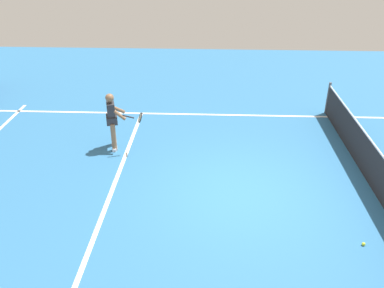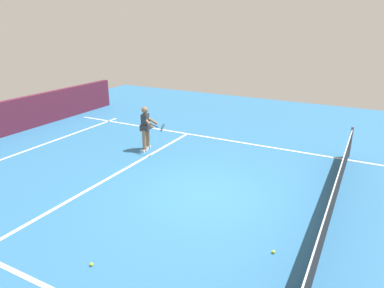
# 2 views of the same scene
# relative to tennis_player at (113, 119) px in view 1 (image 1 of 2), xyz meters

# --- Properties ---
(ground_plane) EXTENTS (24.57, 24.57, 0.00)m
(ground_plane) POSITION_rel_tennis_player_xyz_m (2.02, 3.25, -0.85)
(ground_plane) COLOR teal
(service_line_marking) EXTENTS (8.62, 0.10, 0.01)m
(service_line_marking) POSITION_rel_tennis_player_xyz_m (2.02, 0.35, -0.84)
(service_line_marking) COLOR white
(service_line_marking) RESTS_ON ground
(sideline_left_marking) EXTENTS (0.10, 16.90, 0.01)m
(sideline_left_marking) POSITION_rel_tennis_player_xyz_m (-2.29, 3.25, -0.84)
(sideline_left_marking) COLOR white
(sideline_left_marking) RESTS_ON ground
(court_net) EXTENTS (9.30, 0.08, 1.03)m
(court_net) POSITION_rel_tennis_player_xyz_m (2.02, 6.30, -0.36)
(court_net) COLOR #4C4C51
(court_net) RESTS_ON ground
(tennis_player) EXTENTS (0.67, 1.07, 1.55)m
(tennis_player) POSITION_rel_tennis_player_xyz_m (0.00, 0.00, 0.00)
(tennis_player) COLOR #8C6647
(tennis_player) RESTS_ON ground
(tennis_ball_mid) EXTENTS (0.07, 0.07, 0.07)m
(tennis_ball_mid) POSITION_rel_tennis_player_xyz_m (3.62, 5.49, -0.81)
(tennis_ball_mid) COLOR #D1E533
(tennis_ball_mid) RESTS_ON ground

